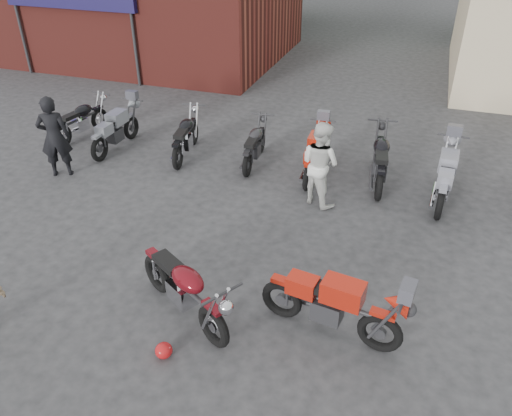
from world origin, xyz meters
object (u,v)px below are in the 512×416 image
(row_bike_3, at_px, (255,143))
(row_bike_6, at_px, (446,174))
(row_bike_1, at_px, (116,128))
(helmet, at_px, (164,350))
(person_dark, at_px, (54,137))
(row_bike_2, at_px, (186,134))
(sportbike, at_px, (333,302))
(person_light, at_px, (320,164))
(row_bike_0, at_px, (81,118))
(row_bike_4, at_px, (315,152))
(vintage_motorcycle, at_px, (184,285))
(row_bike_5, at_px, (381,157))

(row_bike_3, xyz_separation_m, row_bike_6, (4.36, -0.36, 0.08))
(row_bike_1, bearing_deg, helmet, -142.06)
(person_dark, distance_m, row_bike_2, 3.02)
(sportbike, xyz_separation_m, row_bike_1, (-6.52, 4.64, -0.03))
(person_light, bearing_deg, person_dark, 35.95)
(person_dark, distance_m, row_bike_3, 4.59)
(row_bike_0, xyz_separation_m, row_bike_2, (3.14, -0.13, 0.02))
(helmet, distance_m, row_bike_3, 6.24)
(row_bike_4, relative_size, row_bike_6, 0.93)
(helmet, relative_size, row_bike_3, 0.13)
(sportbike, relative_size, person_light, 1.16)
(vintage_motorcycle, height_order, row_bike_2, vintage_motorcycle)
(row_bike_0, bearing_deg, row_bike_6, -83.76)
(row_bike_5, bearing_deg, row_bike_6, -112.27)
(row_bike_1, distance_m, row_bike_2, 1.88)
(person_light, height_order, row_bike_0, person_light)
(person_dark, bearing_deg, sportbike, 127.32)
(person_light, distance_m, row_bike_0, 6.91)
(helmet, height_order, person_light, person_light)
(person_dark, xyz_separation_m, row_bike_0, (-0.80, 2.01, -0.40))
(helmet, distance_m, row_bike_4, 6.13)
(person_dark, distance_m, row_bike_0, 2.20)
(row_bike_0, height_order, row_bike_4, row_bike_4)
(row_bike_3, bearing_deg, helmet, -177.68)
(row_bike_0, distance_m, row_bike_6, 9.28)
(row_bike_2, xyz_separation_m, row_bike_4, (3.27, 0.02, -0.00))
(vintage_motorcycle, relative_size, row_bike_2, 1.08)
(person_dark, height_order, row_bike_6, person_dark)
(vintage_motorcycle, bearing_deg, row_bike_0, 167.29)
(vintage_motorcycle, xyz_separation_m, row_bike_2, (-2.48, 5.22, -0.05))
(row_bike_1, xyz_separation_m, row_bike_6, (7.99, -0.03, 0.04))
(vintage_motorcycle, height_order, row_bike_1, vintage_motorcycle)
(row_bike_1, relative_size, row_bike_4, 1.01)
(row_bike_0, relative_size, row_bike_3, 1.02)
(person_dark, bearing_deg, person_light, 157.05)
(sportbike, bearing_deg, person_dark, 165.38)
(sportbike, bearing_deg, vintage_motorcycle, -161.91)
(row_bike_5, bearing_deg, person_light, 132.99)
(row_bike_3, relative_size, row_bike_5, 0.86)
(row_bike_0, distance_m, row_bike_2, 3.15)
(vintage_motorcycle, xyz_separation_m, row_bike_3, (-0.71, 5.35, -0.08))
(person_light, distance_m, row_bike_1, 5.59)
(vintage_motorcycle, height_order, row_bike_5, row_bike_5)
(person_dark, relative_size, row_bike_6, 0.89)
(person_dark, relative_size, row_bike_3, 1.03)
(row_bike_2, bearing_deg, helmet, -167.05)
(row_bike_5, relative_size, row_bike_6, 1.01)
(person_light, height_order, row_bike_3, person_light)
(sportbike, distance_m, row_bike_3, 5.76)
(sportbike, height_order, row_bike_0, sportbike)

